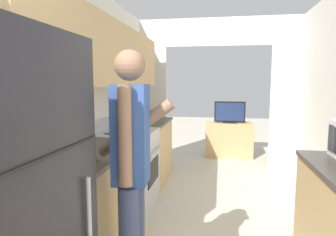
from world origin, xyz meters
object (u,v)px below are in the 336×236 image
object	(u,v)px
television	(230,112)
knife	(143,124)
range_oven	(127,169)
tv_cabinet	(229,140)
person	(131,173)

from	to	relation	value
television	knife	xyz separation A→B (m)	(-1.21, -2.02, 0.03)
range_oven	tv_cabinet	world-z (taller)	range_oven
person	tv_cabinet	size ratio (longest dim) A/B	1.84
range_oven	television	distance (m)	2.95
range_oven	television	world-z (taller)	television
person	television	xyz separation A→B (m)	(0.73, 4.11, -0.01)
television	knife	size ratio (longest dim) A/B	1.91
tv_cabinet	knife	size ratio (longest dim) A/B	2.94
range_oven	person	world-z (taller)	person
television	tv_cabinet	bearing A→B (deg)	90.00
person	knife	world-z (taller)	person
person	tv_cabinet	world-z (taller)	person
range_oven	knife	world-z (taller)	range_oven
person	television	world-z (taller)	person
range_oven	person	size ratio (longest dim) A/B	0.63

